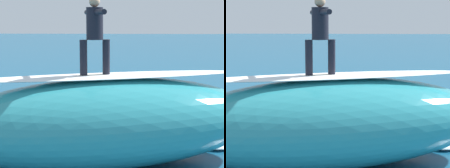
{
  "view_description": "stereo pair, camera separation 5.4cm",
  "coord_description": "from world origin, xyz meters",
  "views": [
    {
      "loc": [
        -0.87,
        11.16,
        3.17
      ],
      "look_at": [
        -0.36,
        0.9,
        1.41
      ],
      "focal_mm": 64.17,
      "sensor_mm": 36.0,
      "label": 1
    },
    {
      "loc": [
        -0.92,
        11.15,
        3.17
      ],
      "look_at": [
        -0.36,
        0.9,
        1.41
      ],
      "focal_mm": 64.17,
      "sensor_mm": 36.0,
      "label": 2
    }
  ],
  "objects": [
    {
      "name": "foam_patch_near",
      "position": [
        1.76,
        -1.33,
        0.08
      ],
      "size": [
        1.19,
        1.12,
        0.17
      ],
      "primitive_type": "ellipsoid",
      "rotation": [
        0.0,
        0.0,
        2.54
      ],
      "color": "white",
      "rests_on": "ground_plane"
    },
    {
      "name": "ground_plane",
      "position": [
        0.0,
        0.0,
        0.0
      ],
      "size": [
        120.0,
        120.0,
        0.0
      ],
      "primitive_type": "plane",
      "color": "#145175"
    },
    {
      "name": "foam_patch_mid",
      "position": [
        -2.79,
        1.59,
        0.07
      ],
      "size": [
        1.27,
        1.28,
        0.13
      ],
      "primitive_type": "ellipsoid",
      "rotation": [
        0.0,
        0.0,
        2.33
      ],
      "color": "white",
      "rests_on": "ground_plane"
    },
    {
      "name": "surfer_riding",
      "position": [
        -0.12,
        3.08,
        2.9
      ],
      "size": [
        0.6,
        1.45,
        1.58
      ],
      "rotation": [
        0.0,
        0.0,
        0.33
      ],
      "color": "black",
      "rests_on": "surfboard_riding"
    },
    {
      "name": "surfboard_paddling",
      "position": [
        -0.6,
        -1.28,
        0.04
      ],
      "size": [
        1.97,
        0.53,
        0.08
      ],
      "primitive_type": "ellipsoid",
      "rotation": [
        0.0,
        0.0,
        -0.01
      ],
      "color": "yellow",
      "rests_on": "ground_plane"
    },
    {
      "name": "wave_crest",
      "position": [
        -0.4,
        3.0,
        0.95
      ],
      "size": [
        7.3,
        4.42,
        1.9
      ],
      "primitive_type": "ellipsoid",
      "rotation": [
        0.0,
        0.0,
        0.29
      ],
      "color": "teal",
      "rests_on": "ground_plane"
    },
    {
      "name": "wave_foam_lip",
      "position": [
        -0.4,
        3.0,
        1.94
      ],
      "size": [
        5.84,
        2.54,
        0.08
      ],
      "primitive_type": "ellipsoid",
      "rotation": [
        0.0,
        0.0,
        0.29
      ],
      "color": "white",
      "rests_on": "wave_crest"
    },
    {
      "name": "surfer_paddling",
      "position": [
        -0.74,
        -1.28,
        0.22
      ],
      "size": [
        1.81,
        0.33,
        0.33
      ],
      "rotation": [
        0.0,
        0.0,
        -0.01
      ],
      "color": "black",
      "rests_on": "surfboard_paddling"
    },
    {
      "name": "surfboard_riding",
      "position": [
        -0.12,
        3.08,
        1.94
      ],
      "size": [
        2.01,
        1.11,
        0.08
      ],
      "primitive_type": "ellipsoid",
      "rotation": [
        0.0,
        0.0,
        0.33
      ],
      "color": "#EAE5C6",
      "rests_on": "wave_crest"
    }
  ]
}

